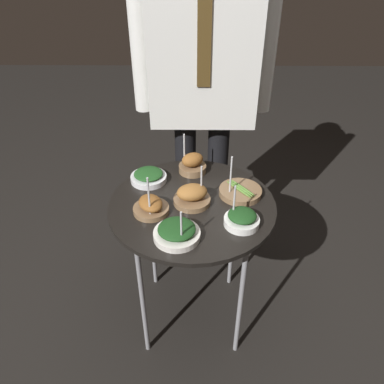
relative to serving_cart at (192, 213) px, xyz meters
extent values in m
plane|color=black|center=(0.00, 0.00, -0.62)|extent=(8.00, 8.00, 0.00)
cylinder|color=black|center=(0.00, 0.00, 0.04)|extent=(0.65, 0.65, 0.02)
cylinder|color=gray|center=(0.19, -0.19, -0.29)|extent=(0.02, 0.02, 0.65)
cylinder|color=gray|center=(-0.19, -0.19, -0.29)|extent=(0.02, 0.02, 0.65)
cylinder|color=gray|center=(0.19, 0.19, -0.29)|extent=(0.02, 0.02, 0.65)
cylinder|color=gray|center=(-0.19, 0.19, -0.29)|extent=(0.02, 0.02, 0.65)
cylinder|color=brown|center=(0.00, 0.00, 0.06)|extent=(0.14, 0.14, 0.02)
ellipsoid|color=#93602D|center=(0.00, 0.00, 0.10)|extent=(0.14, 0.12, 0.06)
cylinder|color=silver|center=(0.04, 0.01, 0.13)|extent=(0.01, 0.01, 0.15)
cylinder|color=white|center=(0.18, -0.13, 0.06)|extent=(0.13, 0.13, 0.03)
ellipsoid|color=#194219|center=(0.18, -0.13, 0.09)|extent=(0.10, 0.10, 0.03)
cylinder|color=silver|center=(0.15, -0.11, 0.13)|extent=(0.01, 0.01, 0.15)
cylinder|color=brown|center=(-0.15, -0.06, 0.06)|extent=(0.13, 0.13, 0.02)
ellipsoid|color=brown|center=(-0.15, -0.06, 0.09)|extent=(0.12, 0.14, 0.04)
cylinder|color=silver|center=(-0.15, -0.09, 0.14)|extent=(0.01, 0.01, 0.17)
cylinder|color=silver|center=(-0.18, 0.15, 0.06)|extent=(0.15, 0.15, 0.02)
ellipsoid|color=#1E4C1E|center=(-0.18, 0.15, 0.08)|extent=(0.12, 0.12, 0.02)
cylinder|color=brown|center=(0.00, 0.23, 0.06)|extent=(0.12, 0.12, 0.03)
ellipsoid|color=brown|center=(0.00, 0.23, 0.11)|extent=(0.12, 0.12, 0.06)
cylinder|color=silver|center=(-0.03, 0.24, 0.14)|extent=(0.01, 0.01, 0.17)
cylinder|color=silver|center=(-0.05, -0.20, 0.06)|extent=(0.16, 0.16, 0.02)
ellipsoid|color=#194219|center=(-0.05, -0.20, 0.09)|extent=(0.13, 0.13, 0.03)
cylinder|color=silver|center=(-0.03, -0.24, 0.12)|extent=(0.01, 0.01, 0.14)
cylinder|color=brown|center=(0.19, 0.06, 0.06)|extent=(0.17, 0.17, 0.02)
ellipsoid|color=#5B8938|center=(0.20, 0.06, 0.08)|extent=(0.09, 0.12, 0.01)
ellipsoid|color=#5B8938|center=(0.19, 0.06, 0.08)|extent=(0.09, 0.12, 0.01)
ellipsoid|color=#5B8938|center=(0.18, 0.05, 0.08)|extent=(0.09, 0.12, 0.01)
cylinder|color=silver|center=(0.15, 0.04, 0.14)|extent=(0.01, 0.01, 0.18)
cylinder|color=black|center=(-0.04, 0.45, -0.21)|extent=(0.10, 0.10, 0.81)
cylinder|color=black|center=(0.12, 0.45, -0.21)|extent=(0.10, 0.10, 0.81)
cube|color=silver|center=(0.04, 0.45, 0.50)|extent=(0.46, 0.22, 0.61)
cube|color=#4C3819|center=(0.04, 0.33, 0.57)|extent=(0.05, 0.01, 0.36)
cylinder|color=silver|center=(-0.22, 0.45, 0.52)|extent=(0.07, 0.07, 0.56)
cylinder|color=silver|center=(0.31, 0.45, 0.52)|extent=(0.07, 0.07, 0.56)
camera|label=1|loc=(0.01, -1.15, 0.91)|focal=35.00mm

